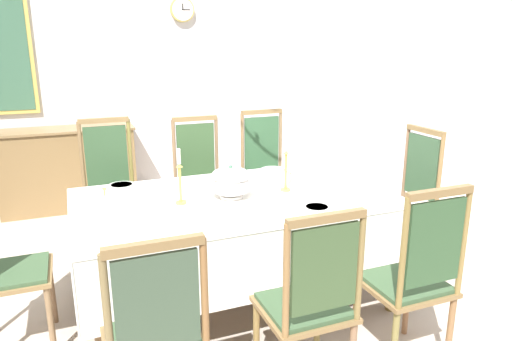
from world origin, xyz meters
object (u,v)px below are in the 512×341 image
object	(u,v)px
bowl_near_left	(122,186)
bowl_far_left	(317,209)
candlestick_west	(180,182)
candlestick_east	(286,169)
soup_tureen	(231,182)
sideboard	(69,169)
mounted_clock	(182,10)
chair_north_b	(200,183)
chair_north_c	(266,175)
spoon_primary	(104,190)
chair_south_a	(155,336)
chair_south_b	(310,301)
chair_north_a	(111,192)
bowl_near_right	(272,170)
dining_table	(236,208)
chair_head_east	(407,199)
chair_south_c	(414,276)
spoon_secondary	(285,170)

from	to	relation	value
bowl_near_left	bowl_far_left	size ratio (longest dim) A/B	1.07
candlestick_west	candlestick_east	bearing A→B (deg)	-0.00
soup_tureen	sideboard	world-z (taller)	soup_tureen
bowl_near_left	mounted_clock	distance (m)	2.89
chair_north_b	mounted_clock	bearing A→B (deg)	-100.22
chair_north_c	candlestick_east	xyz separation A→B (m)	(-0.30, -1.03, 0.35)
candlestick_east	sideboard	bearing A→B (deg)	119.47
chair_north_c	spoon_primary	world-z (taller)	chair_north_c
chair_north_b	candlestick_east	distance (m)	1.14
chair_south_a	chair_south_b	size ratio (longest dim) A/B	1.00
chair_north_a	bowl_near_right	world-z (taller)	chair_north_a
chair_north_a	bowl_near_right	size ratio (longest dim) A/B	6.41
candlestick_west	spoon_primary	size ratio (longest dim) A/B	2.07
dining_table	chair_north_c	world-z (taller)	chair_north_c
bowl_near_right	chair_north_c	bearing A→B (deg)	71.32
chair_north_c	candlestick_west	bearing A→B (deg)	44.54
dining_table	bowl_near_right	size ratio (longest dim) A/B	11.22
candlestick_west	candlestick_east	xyz separation A→B (m)	(0.75, -0.00, 0.01)
chair_south_a	bowl_near_right	xyz separation A→B (m)	(1.22, 1.48, 0.25)
chair_head_east	bowl_far_left	bearing A→B (deg)	113.02
dining_table	soup_tureen	world-z (taller)	soup_tureen
soup_tureen	mounted_clock	xyz separation A→B (m)	(0.38, 2.78, 1.27)
chair_south_c	mounted_clock	world-z (taller)	mounted_clock
chair_south_c	spoon_secondary	size ratio (longest dim) A/B	6.17
soup_tureen	bowl_near_right	bearing A→B (deg)	42.04
spoon_primary	spoon_secondary	xyz separation A→B (m)	(1.42, -0.00, 0.00)
spoon_secondary	sideboard	xyz separation A→B (m)	(-1.66, 2.05, -0.34)
spoon_secondary	bowl_near_left	bearing A→B (deg)	179.67
chair_south_a	soup_tureen	xyz separation A→B (m)	(0.71, 1.02, 0.34)
chair_north_c	candlestick_east	size ratio (longest dim) A/B	3.07
chair_north_c	mounted_clock	xyz separation A→B (m)	(-0.32, 1.75, 1.57)
chair_head_east	bowl_near_left	bearing A→B (deg)	77.96
spoon_primary	chair_north_b	bearing A→B (deg)	37.06
chair_north_b	spoon_primary	bearing A→B (deg)	32.63
chair_north_a	soup_tureen	xyz separation A→B (m)	(0.71, -1.03, 0.29)
spoon_secondary	dining_table	bearing A→B (deg)	-142.51
sideboard	dining_table	bearing A→B (deg)	112.65
chair_north_b	candlestick_west	xyz separation A→B (m)	(-0.41, -1.03, 0.34)
dining_table	bowl_far_left	xyz separation A→B (m)	(0.37, -0.46, 0.10)
chair_north_a	chair_north_c	size ratio (longest dim) A/B	1.00
chair_north_a	chair_north_b	size ratio (longest dim) A/B	1.03
chair_south_a	mounted_clock	size ratio (longest dim) A/B	3.80
chair_north_a	chair_south_c	world-z (taller)	chair_north_a
dining_table	spoon_secondary	bearing A→B (deg)	38.95
candlestick_west	bowl_far_left	size ratio (longest dim) A/B	2.17
chair_south_a	spoon_secondary	xyz separation A→B (m)	(1.34, 1.51, 0.24)
chair_south_c	chair_south_a	bearing A→B (deg)	179.88
bowl_near_left	chair_head_east	bearing A→B (deg)	-12.04
dining_table	chair_south_b	size ratio (longest dim) A/B	1.99
bowl_near_right	spoon_secondary	size ratio (longest dim) A/B	1.05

